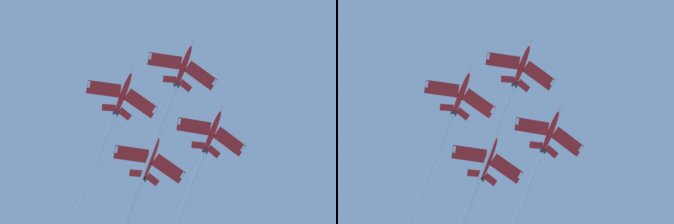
# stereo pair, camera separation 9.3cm
# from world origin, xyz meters

# --- Properties ---
(jet_lead) EXTENTS (40.83, 33.44, 23.78)m
(jet_lead) POSITION_xyz_m (16.46, -3.77, 162.92)
(jet_lead) COLOR red
(jet_left_wing) EXTENTS (42.97, 36.27, 23.45)m
(jet_left_wing) POSITION_xyz_m (-1.23, -0.02, 158.21)
(jet_left_wing) COLOR red
(jet_right_wing) EXTENTS (39.85, 32.52, 22.62)m
(jet_right_wing) POSITION_xyz_m (12.35, -21.97, 158.16)
(jet_right_wing) COLOR red
(jet_slot) EXTENTS (36.04, 30.20, 21.34)m
(jet_slot) POSITION_xyz_m (-4.11, -17.96, 152.14)
(jet_slot) COLOR red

